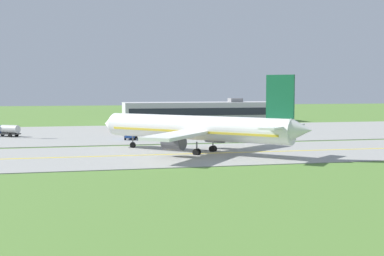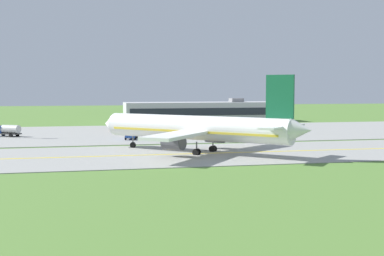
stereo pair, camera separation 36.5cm
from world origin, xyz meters
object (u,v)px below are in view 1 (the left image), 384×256
Objects in this scene: airplane_lead at (197,128)px; service_truck_fuel at (7,130)px; service_truck_baggage at (135,129)px; service_truck_pushback at (131,132)px; service_truck_catering at (126,125)px.

airplane_lead reaches higher than service_truck_fuel.
service_truck_baggage is 1.01× the size of service_truck_pushback.
service_truck_fuel is at bearing 132.27° from airplane_lead.
airplane_lead is 50.85m from service_truck_fuel.
airplane_lead reaches higher than service_truck_baggage.
service_truck_catering is at bearing 21.73° from service_truck_fuel.
service_truck_catering is (-6.90, 48.44, -2.60)m from airplane_lead.
service_truck_catering is (-0.65, 13.69, -0.00)m from service_truck_baggage.
airplane_lead is 49.00m from service_truck_catering.
service_truck_baggage is 1.03× the size of service_truck_fuel.
service_truck_fuel reaches higher than service_truck_pushback.
airplane_lead is 5.09× the size of service_truck_catering.
airplane_lead is at bearing -81.90° from service_truck_catering.
service_truck_pushback is at bearing -101.99° from service_truck_baggage.
airplane_lead reaches higher than service_truck_catering.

